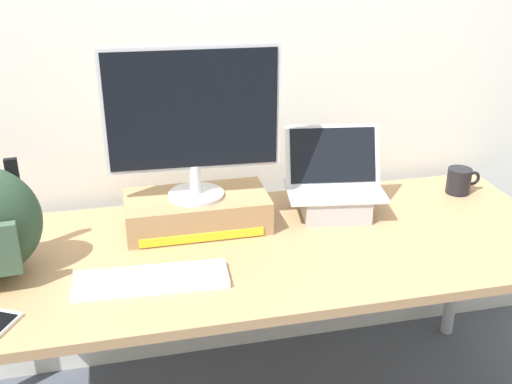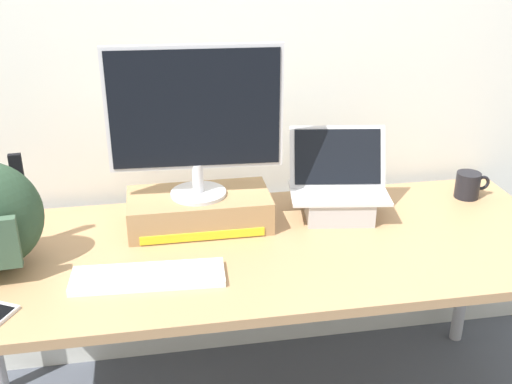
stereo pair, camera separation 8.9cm
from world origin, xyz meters
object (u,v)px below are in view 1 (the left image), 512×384
Objects in this scene: coffee_mug at (459,181)px; plush_toy at (8,222)px; external_keyboard at (151,279)px; desktop_monitor at (193,118)px; toner_box_yellow at (197,211)px; open_laptop at (334,195)px.

coffee_mug is 1.58m from plush_toy.
plush_toy is at bearing 139.93° from external_keyboard.
desktop_monitor reaches higher than coffee_mug.
coffee_mug is 1.59× the size of plush_toy.
external_keyboard is 1.21m from coffee_mug.
desktop_monitor is at bearing -94.29° from toner_box_yellow.
open_laptop is 4.35× the size of plush_toy.
external_keyboard is at bearing -43.15° from plush_toy.
external_keyboard is 5.35× the size of plush_toy.
external_keyboard is at bearing -162.23° from coffee_mug.
open_laptop is (0.47, -0.00, -0.31)m from desktop_monitor.
open_laptop is 0.81× the size of external_keyboard.
open_laptop is at bearing -173.75° from coffee_mug.
desktop_monitor reaches higher than toner_box_yellow.
desktop_monitor is 0.69m from plush_toy.
toner_box_yellow is at bearing -176.87° from coffee_mug.
open_laptop is 1.07m from plush_toy.
external_keyboard is at bearing -145.52° from open_laptop.
desktop_monitor is at bearing -7.99° from plush_toy.
plush_toy is at bearing 172.12° from toner_box_yellow.
desktop_monitor is at bearing -176.80° from coffee_mug.
coffee_mug is (0.98, 0.05, -0.32)m from desktop_monitor.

